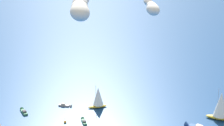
% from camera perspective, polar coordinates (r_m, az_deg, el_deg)
% --- Properties ---
extents(sailboat_near_centre, '(8.60, 5.86, 10.72)m').
position_cam_1_polar(sailboat_near_centre, '(201.63, -1.73, -4.27)').
color(sailboat_near_centre, gold).
rests_on(sailboat_near_centre, ground_plane).
extents(motorboat_offshore, '(6.01, 2.25, 1.70)m').
position_cam_1_polar(motorboat_offshore, '(205.48, -5.75, -5.25)').
color(motorboat_offshore, '#9E9993').
rests_on(motorboat_offshore, ground_plane).
extents(motorboat_outer_ring_a, '(3.45, 6.07, 1.71)m').
position_cam_1_polar(motorboat_outer_ring_a, '(190.70, -3.52, -7.21)').
color(motorboat_outer_ring_a, '#33704C').
rests_on(motorboat_outer_ring_a, ground_plane).
extents(sailboat_outer_ring_b, '(11.09, 7.43, 13.79)m').
position_cam_1_polar(sailboat_outer_ring_b, '(195.29, 13.32, -5.17)').
color(sailboat_outer_ring_b, gold).
rests_on(sailboat_outer_ring_b, ground_plane).
extents(motorboat_outer_ring_e, '(4.98, 6.52, 1.92)m').
position_cam_1_polar(motorboat_outer_ring_e, '(202.27, -10.90, -5.91)').
color(motorboat_outer_ring_e, '#33704C').
rests_on(motorboat_outer_ring_e, ground_plane).
extents(marker_buoy, '(1.10, 1.10, 2.10)m').
position_cam_1_polar(marker_buoy, '(190.79, -5.83, -7.29)').
color(marker_buoy, orange).
rests_on(marker_buoy, ground_plane).
extents(smoke_trail_lead, '(9.39, 38.01, 5.50)m').
position_cam_1_polar(smoke_trail_lead, '(115.60, -3.91, 7.21)').
color(smoke_trail_lead, silver).
extents(smoke_trail_wingman, '(6.99, 26.88, 4.34)m').
position_cam_1_polar(smoke_trail_wingman, '(125.53, 4.89, 7.05)').
color(smoke_trail_wingman, silver).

